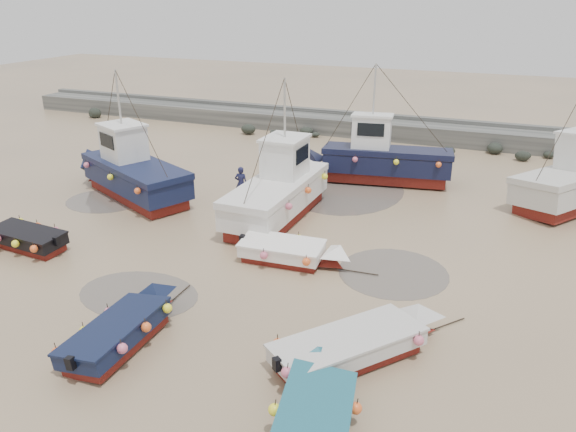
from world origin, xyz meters
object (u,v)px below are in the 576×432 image
object	(u,v)px
dinghy_3	(360,342)
person	(242,200)
dinghy_2	(312,411)
dinghy_5	(291,250)
cabin_boat_0	(130,170)
cabin_boat_2	(376,157)
dinghy_1	(125,326)
dinghy_4	(22,235)
cabin_boat_1	(282,188)

from	to	relation	value
dinghy_3	person	bearing A→B (deg)	169.17
dinghy_2	person	distance (m)	16.11
dinghy_2	dinghy_5	size ratio (longest dim) A/B	1.06
cabin_boat_0	cabin_boat_2	world-z (taller)	same
person	cabin_boat_0	bearing A→B (deg)	1.41
dinghy_3	person	world-z (taller)	dinghy_3
person	dinghy_2	bearing A→B (deg)	109.26
dinghy_1	dinghy_4	bearing A→B (deg)	153.36
cabin_boat_1	dinghy_1	bearing A→B (deg)	-90.77
cabin_boat_1	person	xyz separation A→B (m)	(-2.67, 1.09, -1.34)
dinghy_1	person	world-z (taller)	dinghy_1
dinghy_3	cabin_boat_1	size ratio (longest dim) A/B	0.57
dinghy_1	dinghy_5	distance (m)	7.19
cabin_boat_2	cabin_boat_0	bearing A→B (deg)	113.00
dinghy_4	cabin_boat_0	xyz separation A→B (m)	(0.23, 6.90, 0.78)
dinghy_2	cabin_boat_2	world-z (taller)	cabin_boat_2
cabin_boat_1	cabin_boat_2	world-z (taller)	same
dinghy_5	person	size ratio (longest dim) A/B	3.15
dinghy_3	dinghy_5	xyz separation A→B (m)	(-4.03, 4.89, 0.03)
dinghy_5	cabin_boat_0	size ratio (longest dim) A/B	0.57
dinghy_1	cabin_boat_1	xyz separation A→B (m)	(0.38, 11.17, 0.79)
dinghy_5	cabin_boat_2	bearing A→B (deg)	174.12
dinghy_1	dinghy_5	size ratio (longest dim) A/B	1.08
cabin_boat_0	cabin_boat_1	distance (m)	8.20
cabin_boat_0	dinghy_1	bearing A→B (deg)	-118.18
cabin_boat_1	person	distance (m)	3.18
person	dinghy_5	bearing A→B (deg)	118.18
dinghy_1	dinghy_5	xyz separation A→B (m)	(2.60, 6.70, 0.01)
dinghy_3	cabin_boat_1	distance (m)	11.28
cabin_boat_0	cabin_boat_2	bearing A→B (deg)	-31.91
dinghy_1	cabin_boat_1	bearing A→B (deg)	87.39
dinghy_2	cabin_boat_1	size ratio (longest dim) A/B	0.57
dinghy_2	dinghy_3	size ratio (longest dim) A/B	1.01
person	dinghy_4	bearing A→B (deg)	42.21
dinghy_1	person	size ratio (longest dim) A/B	3.39
dinghy_1	cabin_boat_0	distance (m)	13.38
cabin_boat_0	cabin_boat_2	xyz separation A→B (m)	(10.96, 6.88, 0.01)
cabin_boat_2	person	xyz separation A→B (m)	(-5.43, -5.44, -1.35)
dinghy_4	dinghy_1	bearing A→B (deg)	-111.22
dinghy_1	cabin_boat_2	size ratio (longest dim) A/B	0.59
dinghy_2	cabin_boat_0	bearing A→B (deg)	129.05
dinghy_1	person	distance (m)	12.49
dinghy_1	dinghy_2	world-z (taller)	same
dinghy_3	dinghy_4	world-z (taller)	same
dinghy_1	cabin_boat_0	bearing A→B (deg)	125.16
dinghy_3	cabin_boat_2	distance (m)	16.29
dinghy_2	dinghy_3	xyz separation A→B (m)	(0.28, 3.15, -0.02)
dinghy_1	dinghy_3	distance (m)	6.87
cabin_boat_2	cabin_boat_1	bearing A→B (deg)	147.96
dinghy_4	cabin_boat_0	distance (m)	6.95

